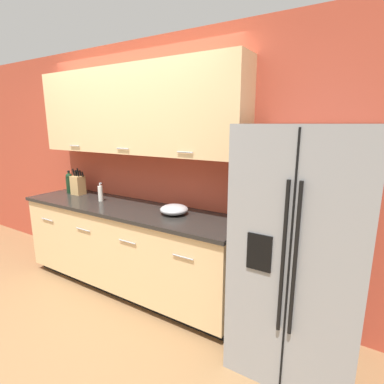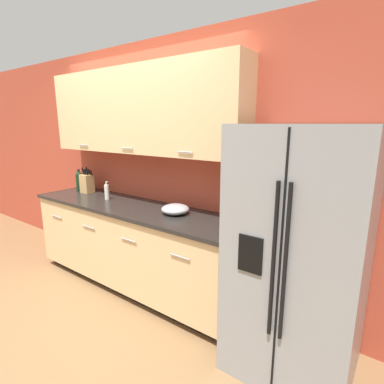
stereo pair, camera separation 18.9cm
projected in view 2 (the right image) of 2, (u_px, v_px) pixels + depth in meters
ground_plane at (63, 316)px, 2.81m from camera, size 14.00×14.00×0.00m
wall_back at (142, 148)px, 3.30m from camera, size 10.00×0.39×2.60m
counter_unit at (133, 245)px, 3.26m from camera, size 2.57×0.64×0.92m
refrigerator at (299, 253)px, 2.08m from camera, size 0.84×0.81×1.76m
knife_block at (87, 183)px, 3.71m from camera, size 0.16×0.12×0.32m
wine_bottle at (79, 181)px, 3.79m from camera, size 0.08×0.08×0.28m
soap_dispenser at (107, 192)px, 3.38m from camera, size 0.06×0.05×0.21m
mixing_bowl at (175, 209)px, 2.84m from camera, size 0.27×0.27×0.09m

